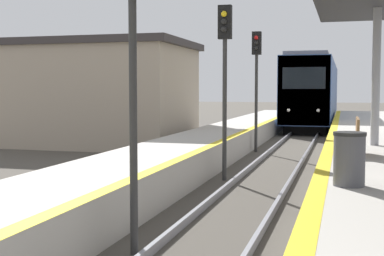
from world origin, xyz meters
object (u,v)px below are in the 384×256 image
(signal_far, at_px, (256,69))
(trash_bin, at_px, (349,159))
(train, at_px, (315,92))
(signal_near, at_px, (132,35))
(bench, at_px, (352,135))
(signal_mid, at_px, (225,59))

(signal_far, distance_m, trash_bin, 12.35)
(train, xyz_separation_m, signal_near, (-0.98, -32.36, 1.01))
(trash_bin, relative_size, bench, 0.59)
(signal_near, height_order, signal_far, same)
(signal_near, xyz_separation_m, trash_bin, (3.13, 1.95, -1.98))
(signal_far, xyz_separation_m, trash_bin, (3.46, -11.68, -1.98))
(train, bearing_deg, bench, -85.03)
(train, distance_m, signal_near, 32.39)
(signal_mid, xyz_separation_m, trash_bin, (3.23, -4.87, -1.98))
(signal_near, xyz_separation_m, signal_mid, (-0.11, 6.82, 0.00))
(trash_bin, bearing_deg, signal_mid, 123.61)
(signal_near, distance_m, trash_bin, 4.18)
(train, xyz_separation_m, signal_mid, (-1.09, -25.54, 1.01))
(signal_near, relative_size, trash_bin, 5.19)
(bench, bearing_deg, signal_near, -116.61)
(signal_far, height_order, bench, signal_far)
(signal_near, bearing_deg, signal_far, 91.40)
(signal_mid, distance_m, bench, 3.89)
(train, height_order, signal_far, signal_far)
(train, relative_size, bench, 14.81)
(signal_near, bearing_deg, bench, 63.39)
(train, height_order, trash_bin, train)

